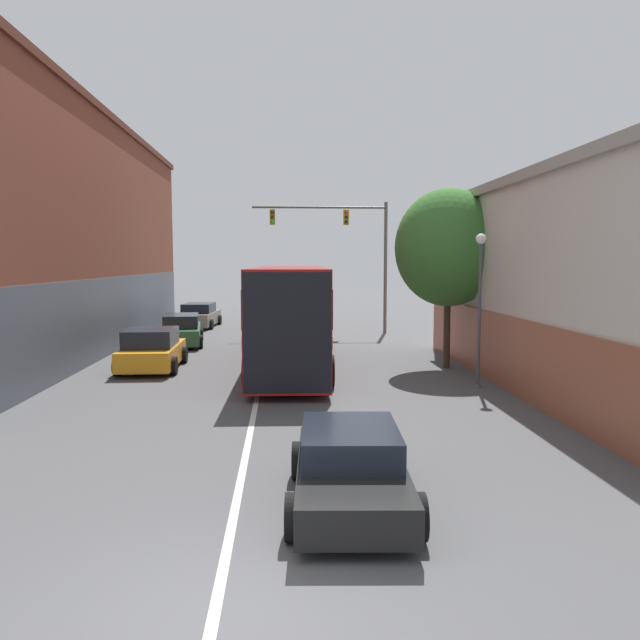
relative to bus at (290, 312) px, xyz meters
The scene contains 12 objects.
ground_plane 16.21m from the bus, 93.49° to the right, with size 160.00×160.00×0.00m, color #4C4C4F.
lane_center_line 2.34m from the bus, 148.15° to the right, with size 0.14×42.89×0.01m.
building_left_brick 12.01m from the bus, 156.62° to the left, with size 6.67×29.27×10.09m.
building_right_storefront 11.43m from the bus, 22.15° to the right, with size 8.40×18.57×6.40m.
bus is the anchor object (origin of this frame).
hatchback_foreground 13.08m from the bus, 86.28° to the right, with size 2.11×4.06×1.21m.
parked_car_left_near 15.36m from the bus, 109.84° to the left, with size 2.28×4.57×1.42m.
parked_car_left_mid 5.12m from the bus, behind, with size 2.17×4.13×1.47m.
parked_car_left_far 8.33m from the bus, 127.23° to the left, with size 2.36×4.86×1.42m.
traffic_signal_gantry 11.69m from the bus, 73.28° to the left, with size 7.21×0.36×7.02m.
street_lamp 7.02m from the bus, 35.04° to the right, with size 0.32×0.32×4.70m.
street_tree_near 6.16m from the bus, ahead, with size 3.84×3.46×6.47m.
Camera 1 is at (0.79, -6.50, 3.86)m, focal length 35.00 mm.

